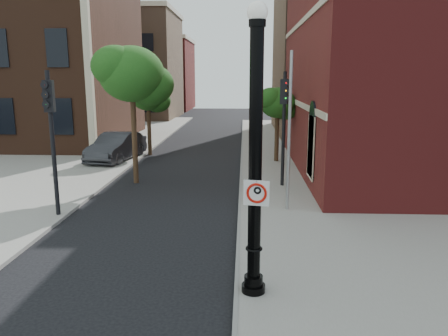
{
  "coord_description": "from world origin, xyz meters",
  "views": [
    {
      "loc": [
        2.2,
        -8.92,
        4.83
      ],
      "look_at": [
        1.68,
        2.0,
        2.55
      ],
      "focal_mm": 35.0,
      "sensor_mm": 36.0,
      "label": 1
    }
  ],
  "objects_px": {
    "parked_car": "(117,147)",
    "traffic_signal_right": "(284,111)",
    "no_parking_sign": "(256,193)",
    "traffic_signal_left": "(51,121)",
    "lamppost": "(255,170)"
  },
  "relations": [
    {
      "from": "parked_car",
      "to": "traffic_signal_right",
      "type": "height_order",
      "value": "traffic_signal_right"
    },
    {
      "from": "no_parking_sign",
      "to": "traffic_signal_left",
      "type": "xyz_separation_m",
      "value": [
        -6.75,
        5.44,
        0.96
      ]
    },
    {
      "from": "no_parking_sign",
      "to": "traffic_signal_right",
      "type": "height_order",
      "value": "traffic_signal_right"
    },
    {
      "from": "parked_car",
      "to": "traffic_signal_right",
      "type": "xyz_separation_m",
      "value": [
        9.17,
        -5.96,
        2.58
      ]
    },
    {
      "from": "lamppost",
      "to": "no_parking_sign",
      "type": "xyz_separation_m",
      "value": [
        0.03,
        -0.16,
        -0.46
      ]
    },
    {
      "from": "parked_car",
      "to": "traffic_signal_left",
      "type": "xyz_separation_m",
      "value": [
        0.97,
        -10.57,
        2.58
      ]
    },
    {
      "from": "parked_car",
      "to": "traffic_signal_right",
      "type": "relative_size",
      "value": 1.0
    },
    {
      "from": "traffic_signal_left",
      "to": "parked_car",
      "type": "bearing_deg",
      "value": 86.41
    },
    {
      "from": "parked_car",
      "to": "traffic_signal_right",
      "type": "bearing_deg",
      "value": -24.02
    },
    {
      "from": "traffic_signal_left",
      "to": "no_parking_sign",
      "type": "bearing_deg",
      "value": -47.71
    },
    {
      "from": "lamppost",
      "to": "parked_car",
      "type": "distance_m",
      "value": 17.74
    },
    {
      "from": "parked_car",
      "to": "no_parking_sign",
      "type": "bearing_deg",
      "value": -55.24
    },
    {
      "from": "parked_car",
      "to": "traffic_signal_left",
      "type": "bearing_deg",
      "value": -75.74
    },
    {
      "from": "no_parking_sign",
      "to": "traffic_signal_left",
      "type": "bearing_deg",
      "value": 151.88
    },
    {
      "from": "lamppost",
      "to": "traffic_signal_right",
      "type": "relative_size",
      "value": 1.24
    }
  ]
}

